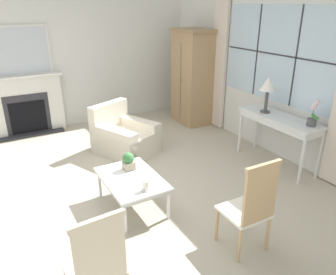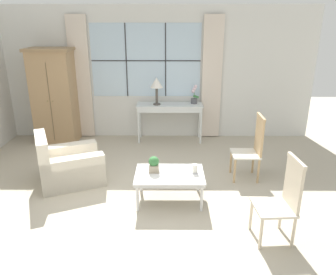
% 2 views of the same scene
% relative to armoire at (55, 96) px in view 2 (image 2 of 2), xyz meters
% --- Properties ---
extents(ground_plane, '(14.00, 14.00, 0.00)m').
position_rel_armoire_xyz_m(ground_plane, '(1.90, -2.66, -0.99)').
color(ground_plane, '#B2A893').
extents(wall_back_windowed, '(7.20, 0.14, 2.80)m').
position_rel_armoire_xyz_m(wall_back_windowed, '(1.90, 0.37, 0.41)').
color(wall_back_windowed, silver).
rests_on(wall_back_windowed, ground_plane).
extents(armoire, '(0.90, 0.65, 1.97)m').
position_rel_armoire_xyz_m(armoire, '(0.00, 0.00, 0.00)').
color(armoire, tan).
rests_on(armoire, ground_plane).
extents(console_table, '(1.40, 0.46, 0.81)m').
position_rel_armoire_xyz_m(console_table, '(2.41, 0.05, -0.27)').
color(console_table, silver).
rests_on(console_table, ground_plane).
extents(table_lamp, '(0.26, 0.26, 0.58)m').
position_rel_armoire_xyz_m(table_lamp, '(2.14, 0.00, 0.26)').
color(table_lamp, '#4C4742').
rests_on(table_lamp, console_table).
extents(potted_orchid, '(0.17, 0.13, 0.40)m').
position_rel_armoire_xyz_m(potted_orchid, '(2.93, 0.12, -0.03)').
color(potted_orchid, '#4C4C51').
rests_on(potted_orchid, console_table).
extents(armchair_upholstered, '(1.20, 1.12, 0.84)m').
position_rel_armoire_xyz_m(armchair_upholstered, '(0.78, -1.92, -0.73)').
color(armchair_upholstered, beige).
rests_on(armchair_upholstered, ground_plane).
extents(side_chair_wooden, '(0.45, 0.45, 1.08)m').
position_rel_armoire_xyz_m(side_chair_wooden, '(3.76, -1.75, -0.41)').
color(side_chair_wooden, white).
rests_on(side_chair_wooden, ground_plane).
extents(accent_chair_wooden, '(0.47, 0.47, 1.04)m').
position_rel_armoire_xyz_m(accent_chair_wooden, '(3.74, -3.36, -0.42)').
color(accent_chair_wooden, beige).
rests_on(accent_chair_wooden, ground_plane).
extents(coffee_table, '(0.98, 0.67, 0.43)m').
position_rel_armoire_xyz_m(coffee_table, '(2.41, -2.49, -0.60)').
color(coffee_table, silver).
rests_on(coffee_table, ground_plane).
extents(potted_plant_small, '(0.15, 0.15, 0.23)m').
position_rel_armoire_xyz_m(potted_plant_small, '(2.19, -2.43, -0.44)').
color(potted_plant_small, tan).
rests_on(potted_plant_small, coffee_table).
extents(pillar_candle, '(0.11, 0.11, 0.14)m').
position_rel_armoire_xyz_m(pillar_candle, '(2.77, -2.47, -0.50)').
color(pillar_candle, silver).
rests_on(pillar_candle, coffee_table).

